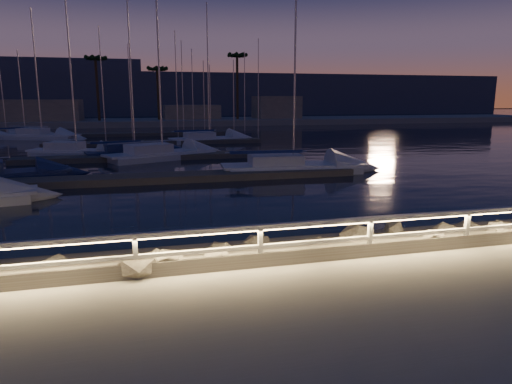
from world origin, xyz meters
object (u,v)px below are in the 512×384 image
(sailboat_c, at_px, (160,154))
(sailboat_j, at_px, (75,151))
(sailboat_g, at_px, (132,152))
(guard_rail, at_px, (218,239))
(sailboat_l, at_px, (207,139))
(sailboat_d, at_px, (289,166))
(sailboat_n, at_px, (40,135))
(sailboat_m, at_px, (24,134))

(sailboat_c, bearing_deg, sailboat_j, 126.55)
(sailboat_g, height_order, sailboat_j, sailboat_j)
(guard_rail, distance_m, sailboat_g, 28.21)
(sailboat_g, relative_size, sailboat_l, 0.90)
(guard_rail, distance_m, sailboat_j, 30.45)
(sailboat_d, relative_size, sailboat_n, 1.05)
(sailboat_m, distance_m, sailboat_n, 4.15)
(sailboat_d, distance_m, sailboat_m, 40.73)
(guard_rail, distance_m, sailboat_l, 39.32)
(sailboat_c, distance_m, sailboat_n, 25.04)
(sailboat_c, height_order, sailboat_n, sailboat_c)
(guard_rail, height_order, sailboat_n, sailboat_n)
(sailboat_j, height_order, sailboat_l, sailboat_l)
(sailboat_g, distance_m, sailboat_m, 26.16)
(sailboat_j, bearing_deg, sailboat_n, 127.69)
(sailboat_d, bearing_deg, sailboat_j, 143.44)
(sailboat_j, distance_m, sailboat_n, 18.76)
(sailboat_j, height_order, sailboat_m, sailboat_j)
(sailboat_d, height_order, sailboat_g, sailboat_d)
(guard_rail, distance_m, sailboat_d, 18.70)
(sailboat_c, bearing_deg, sailboat_d, -72.24)
(sailboat_c, relative_size, sailboat_l, 1.05)
(sailboat_l, relative_size, sailboat_n, 0.99)
(sailboat_c, distance_m, sailboat_m, 29.17)
(sailboat_m, bearing_deg, sailboat_l, -51.99)
(sailboat_c, relative_size, sailboat_j, 1.15)
(sailboat_c, xyz_separation_m, sailboat_l, (5.70, 13.09, -0.03))
(sailboat_j, height_order, sailboat_n, sailboat_n)
(sailboat_c, relative_size, sailboat_m, 1.46)
(sailboat_c, height_order, sailboat_d, sailboat_d)
(sailboat_n, bearing_deg, sailboat_c, -36.41)
(sailboat_g, xyz_separation_m, sailboat_n, (-10.51, 19.37, 0.06))
(sailboat_l, bearing_deg, guard_rail, -108.64)
(sailboat_l, height_order, sailboat_m, sailboat_l)
(guard_rail, xyz_separation_m, sailboat_m, (-15.21, 50.82, -0.98))
(sailboat_c, distance_m, sailboat_d, 11.69)
(sailboat_l, bearing_deg, sailboat_c, -124.09)
(sailboat_d, bearing_deg, sailboat_l, 99.82)
(guard_rail, height_order, sailboat_d, sailboat_d)
(guard_rail, bearing_deg, sailboat_j, 103.05)
(sailboat_d, height_order, sailboat_j, sailboat_d)
(guard_rail, relative_size, sailboat_n, 3.01)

